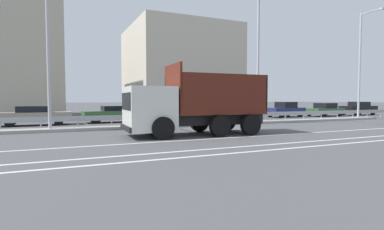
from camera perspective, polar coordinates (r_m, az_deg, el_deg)
ground_plane at (r=18.88m, az=5.48°, el=-2.52°), size 320.00×320.00×0.00m
lane_strip_0 at (r=13.85m, az=4.05°, el=-4.52°), size 62.14×0.16×0.01m
lane_strip_1 at (r=11.72m, az=9.87°, el=-5.93°), size 62.14×0.16×0.01m
lane_strip_2 at (r=10.88m, az=12.97°, el=-6.66°), size 62.14×0.16×0.01m
median_island at (r=20.71m, az=2.63°, el=-1.77°), size 34.17×1.10×0.18m
median_guardrail at (r=21.86m, az=1.06°, el=-0.26°), size 62.14×0.09×0.78m
dump_truck at (r=15.01m, az=-2.38°, el=0.93°), size 7.31×3.01×3.54m
median_road_sign at (r=21.37m, az=6.28°, el=1.70°), size 0.78×0.16×2.50m
street_lamp_1 at (r=18.49m, az=-25.76°, el=11.26°), size 0.71×2.60×8.09m
street_lamp_2 at (r=22.93m, az=12.74°, el=11.30°), size 0.71×2.48×9.27m
street_lamp_3 at (r=30.55m, az=29.56°, el=8.96°), size 0.71×2.29×9.39m
parked_car_2 at (r=23.52m, az=-27.80°, el=-0.06°), size 4.76×2.03×1.35m
parked_car_3 at (r=24.37m, az=-14.77°, el=0.25°), size 4.58×2.04×1.31m
parked_car_4 at (r=25.99m, az=-2.28°, el=0.52°), size 4.64×2.04×1.33m
parked_car_5 at (r=28.38m, az=8.23°, el=0.67°), size 4.53×2.10×1.32m
parked_car_6 at (r=31.94m, az=17.33°, el=0.99°), size 4.11×2.03×1.56m
parked_car_7 at (r=35.18m, az=23.94°, el=0.95°), size 4.16×2.13×1.42m
parked_car_8 at (r=39.43m, az=29.11°, el=1.12°), size 4.46×1.90×1.54m
background_building_1 at (r=41.00m, az=-2.55°, el=8.36°), size 12.78×13.52×11.28m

